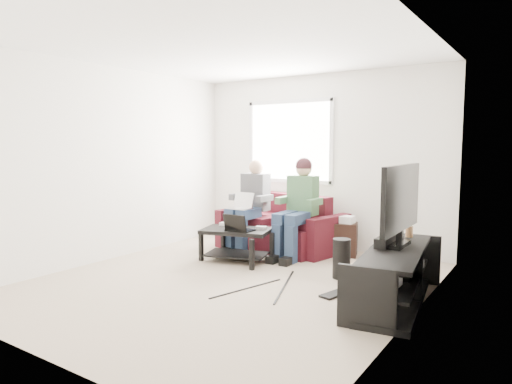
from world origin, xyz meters
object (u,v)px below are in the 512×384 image
coffee_table (236,237)px  end_table (346,238)px  tv_stand (396,279)px  sofa (283,229)px  tv (401,200)px  subwoofer (342,259)px

coffee_table → end_table: (1.09, 1.10, -0.07)m
tv_stand → sofa: bearing=146.2°
end_table → tv_stand: bearing=-53.1°
sofa → tv: bearing=-32.0°
tv_stand → subwoofer: 0.92m
coffee_table → subwoofer: 1.48m
sofa → tv: 2.57m
sofa → end_table: 0.95m
tv → coffee_table: bearing=171.4°
tv_stand → subwoofer: tv_stand is taller
sofa → tv: tv is taller
tv_stand → tv: (-0.00, 0.10, 0.76)m
tv_stand → subwoofer: size_ratio=3.69×
sofa → tv_stand: (2.10, -1.41, -0.06)m
sofa → tv_stand: bearing=-33.8°
coffee_table → subwoofer: size_ratio=2.14×
sofa → end_table: size_ratio=3.32×
tv_stand → tv: tv is taller
sofa → subwoofer: sofa is taller
subwoofer → end_table: bearing=110.2°
end_table → subwoofer: bearing=-69.8°
tv_stand → end_table: size_ratio=3.05×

